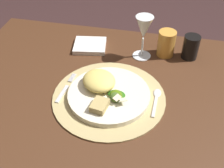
# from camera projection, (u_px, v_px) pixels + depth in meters

# --- Properties ---
(dining_table) EXTENTS (1.24, 0.82, 0.74)m
(dining_table) POSITION_uv_depth(u_px,v_px,m) (119.00, 123.00, 1.11)
(dining_table) COLOR #482A18
(dining_table) RESTS_ON ground
(placemat) EXTENTS (0.39, 0.39, 0.01)m
(placemat) POSITION_uv_depth(u_px,v_px,m) (109.00, 97.00, 0.97)
(placemat) COLOR tan
(placemat) RESTS_ON dining_table
(dinner_plate) EXTENTS (0.28, 0.28, 0.02)m
(dinner_plate) POSITION_uv_depth(u_px,v_px,m) (109.00, 95.00, 0.96)
(dinner_plate) COLOR silver
(dinner_plate) RESTS_ON placemat
(pasta_serving) EXTENTS (0.16, 0.16, 0.05)m
(pasta_serving) POSITION_uv_depth(u_px,v_px,m) (99.00, 81.00, 0.96)
(pasta_serving) COLOR #ECD169
(pasta_serving) RESTS_ON dinner_plate
(salad_greens) EXTENTS (0.08, 0.07, 0.03)m
(salad_greens) POSITION_uv_depth(u_px,v_px,m) (117.00, 96.00, 0.93)
(salad_greens) COLOR #2A6319
(salad_greens) RESTS_ON dinner_plate
(bread_piece) EXTENTS (0.06, 0.07, 0.02)m
(bread_piece) POSITION_uv_depth(u_px,v_px,m) (100.00, 105.00, 0.89)
(bread_piece) COLOR tan
(bread_piece) RESTS_ON dinner_plate
(fork) EXTENTS (0.03, 0.16, 0.00)m
(fork) POSITION_uv_depth(u_px,v_px,m) (65.00, 89.00, 0.99)
(fork) COLOR silver
(fork) RESTS_ON placemat
(spoon) EXTENTS (0.03, 0.14, 0.01)m
(spoon) POSITION_uv_depth(u_px,v_px,m) (156.00, 98.00, 0.96)
(spoon) COLOR silver
(spoon) RESTS_ON placemat
(napkin) EXTENTS (0.15, 0.14, 0.02)m
(napkin) POSITION_uv_depth(u_px,v_px,m) (90.00, 46.00, 1.19)
(napkin) COLOR silver
(napkin) RESTS_ON dining_table
(wine_glass) EXTENTS (0.07, 0.07, 0.18)m
(wine_glass) POSITION_uv_depth(u_px,v_px,m) (144.00, 29.00, 1.07)
(wine_glass) COLOR silver
(wine_glass) RESTS_ON dining_table
(amber_tumbler) EXTENTS (0.07, 0.07, 0.10)m
(amber_tumbler) POSITION_uv_depth(u_px,v_px,m) (166.00, 43.00, 1.13)
(amber_tumbler) COLOR gold
(amber_tumbler) RESTS_ON dining_table
(dark_tumbler) EXTENTS (0.06, 0.06, 0.10)m
(dark_tumbler) POSITION_uv_depth(u_px,v_px,m) (191.00, 47.00, 1.12)
(dark_tumbler) COLOR black
(dark_tumbler) RESTS_ON dining_table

